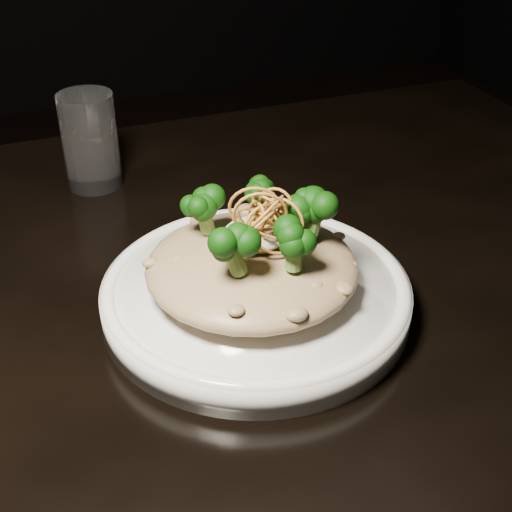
# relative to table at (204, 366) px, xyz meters

# --- Properties ---
(table) EXTENTS (1.10, 0.80, 0.75)m
(table) POSITION_rel_table_xyz_m (0.00, 0.00, 0.00)
(table) COLOR black
(table) RESTS_ON ground
(plate) EXTENTS (0.26, 0.26, 0.03)m
(plate) POSITION_rel_table_xyz_m (0.04, -0.04, 0.10)
(plate) COLOR white
(plate) RESTS_ON table
(risotto) EXTENTS (0.18, 0.18, 0.04)m
(risotto) POSITION_rel_table_xyz_m (0.03, -0.04, 0.13)
(risotto) COLOR brown
(risotto) RESTS_ON plate
(broccoli) EXTENTS (0.11, 0.11, 0.04)m
(broccoli) POSITION_rel_table_xyz_m (0.04, -0.03, 0.17)
(broccoli) COLOR black
(broccoli) RESTS_ON risotto
(cheese) EXTENTS (0.05, 0.05, 0.01)m
(cheese) POSITION_rel_table_xyz_m (0.04, -0.03, 0.16)
(cheese) COLOR white
(cheese) RESTS_ON risotto
(shallots) EXTENTS (0.05, 0.05, 0.03)m
(shallots) POSITION_rel_table_xyz_m (0.04, -0.04, 0.18)
(shallots) COLOR brown
(shallots) RESTS_ON cheese
(drinking_glass) EXTENTS (0.08, 0.08, 0.11)m
(drinking_glass) POSITION_rel_table_xyz_m (-0.05, 0.25, 0.14)
(drinking_glass) COLOR white
(drinking_glass) RESTS_ON table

